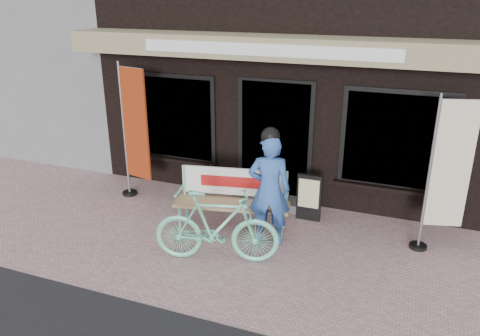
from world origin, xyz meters
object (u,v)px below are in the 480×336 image
at_px(nobori_cream, 447,173).
at_px(person, 269,188).
at_px(nobori_red, 134,131).
at_px(bench, 233,195).
at_px(menu_stand, 309,197).
at_px(bicycle, 217,227).

bearing_deg(nobori_cream, person, -178.50).
bearing_deg(nobori_red, nobori_cream, 12.63).
bearing_deg(bench, menu_stand, 21.95).
height_order(bench, person, person).
distance_m(nobori_red, nobori_cream, 5.08).
height_order(bench, bicycle, bicycle).
xyz_separation_m(person, nobori_cream, (2.36, 0.68, 0.31)).
distance_m(person, menu_stand, 1.12).
xyz_separation_m(bench, menu_stand, (1.06, 0.69, -0.16)).
bearing_deg(menu_stand, bicycle, -118.97).
bearing_deg(person, nobori_red, 149.98).
bearing_deg(nobori_cream, bicycle, -168.05).
relative_size(bench, nobori_cream, 0.79).
xyz_separation_m(bench, person, (0.67, -0.24, 0.32)).
bearing_deg(bench, bicycle, -92.20).
relative_size(bench, menu_stand, 2.30).
bearing_deg(nobori_cream, menu_stand, 158.09).
relative_size(nobori_red, nobori_cream, 1.06).
xyz_separation_m(nobori_cream, menu_stand, (-1.96, 0.26, -0.79)).
bearing_deg(bench, nobori_cream, -2.83).
xyz_separation_m(bicycle, nobori_cream, (2.87, 1.43, 0.67)).
height_order(nobori_cream, menu_stand, nobori_cream).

